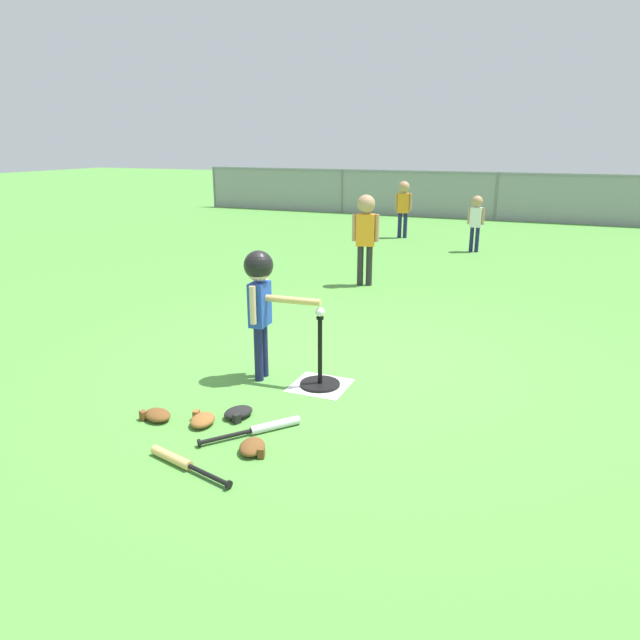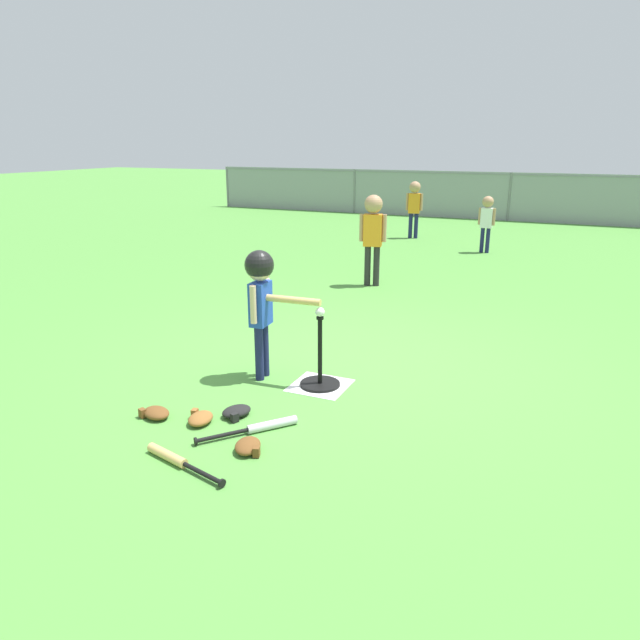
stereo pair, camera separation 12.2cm
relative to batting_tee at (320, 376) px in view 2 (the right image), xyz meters
name	(u,v)px [view 2 (the right image)]	position (x,y,z in m)	size (l,w,h in m)	color
ground_plane	(353,366)	(0.09, 0.50, -0.09)	(60.00, 60.00, 0.00)	#51933D
home_plate	(320,385)	(0.00, 0.00, -0.08)	(0.44, 0.44, 0.01)	white
batting_tee	(320,376)	(0.00, 0.00, 0.00)	(0.32, 0.32, 0.58)	black
baseball_on_tee	(320,312)	(0.00, 0.00, 0.53)	(0.07, 0.07, 0.07)	white
batter_child	(261,289)	(-0.50, -0.03, 0.67)	(0.63, 0.30, 1.06)	#191E4C
fielder_near_right	(414,202)	(-1.31, 7.52, 0.63)	(0.33, 0.22, 1.11)	#191E4C
fielder_near_left	(373,228)	(-0.74, 3.38, 0.69)	(0.35, 0.24, 1.21)	#262626
fielder_deep_left	(487,217)	(0.25, 6.48, 0.54)	(0.29, 0.19, 0.97)	#191E4C
spare_bat_silver	(262,427)	(-0.05, -0.85, -0.06)	(0.50, 0.58, 0.06)	silver
spare_bat_wood	(174,459)	(-0.33, -1.43, -0.06)	(0.65, 0.22, 0.06)	#DBB266
glove_by_plate	(236,412)	(-0.32, -0.73, -0.05)	(0.23, 0.27, 0.07)	black
glove_near_bats	(248,446)	(0.01, -1.13, -0.05)	(0.23, 0.26, 0.07)	brown
glove_tossed_aside	(200,418)	(-0.50, -0.93, -0.05)	(0.21, 0.25, 0.07)	brown
glove_outfield_drop	(156,413)	(-0.83, -0.98, -0.05)	(0.26, 0.23, 0.07)	brown
outfield_fence	(510,195)	(0.09, 11.05, 0.53)	(16.06, 0.06, 1.15)	slate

